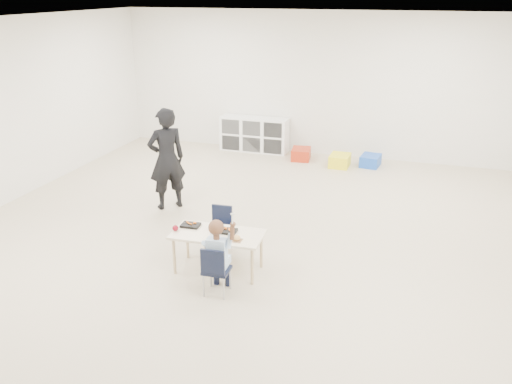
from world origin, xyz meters
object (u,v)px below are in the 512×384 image
(table, at_px, (218,252))
(chair_near, at_px, (217,269))
(child, at_px, (216,255))
(cubby_shelf, at_px, (254,134))
(adult, at_px, (167,159))

(table, height_order, chair_near, chair_near)
(chair_near, distance_m, child, 0.17)
(table, xyz_separation_m, cubby_shelf, (-1.17, 4.97, 0.10))
(chair_near, relative_size, adult, 0.38)
(table, bearing_deg, chair_near, -72.92)
(child, bearing_deg, cubby_shelf, 100.98)
(chair_near, xyz_separation_m, adult, (-1.64, 2.11, 0.48))
(table, distance_m, cubby_shelf, 5.10)
(cubby_shelf, bearing_deg, adult, -95.03)
(child, xyz_separation_m, cubby_shelf, (-1.35, 5.45, -0.11))
(child, bearing_deg, table, 107.08)
(child, xyz_separation_m, adult, (-1.64, 2.11, 0.31))
(child, bearing_deg, adult, 124.94)
(chair_near, distance_m, adult, 2.72)
(chair_near, relative_size, child, 0.63)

